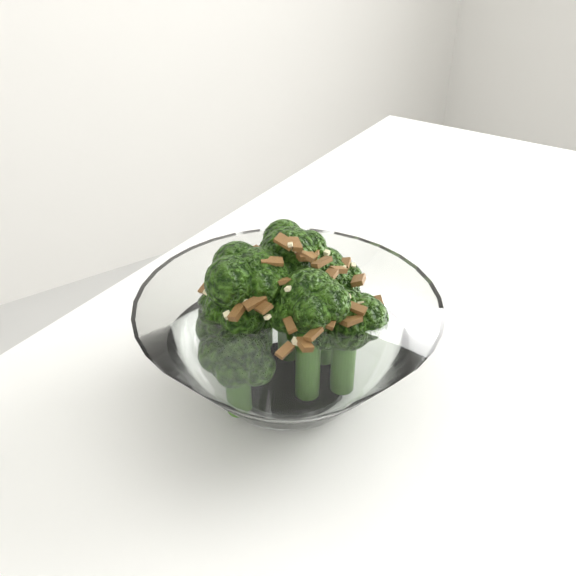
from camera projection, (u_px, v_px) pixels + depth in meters
table at (510, 488)px, 0.51m from camera, size 1.41×1.19×0.75m
broccoli_dish at (287, 334)px, 0.48m from camera, size 0.22×0.22×0.13m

